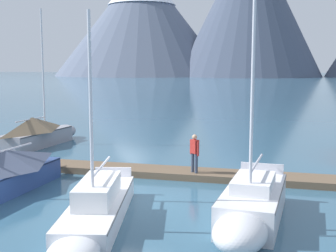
{
  "coord_description": "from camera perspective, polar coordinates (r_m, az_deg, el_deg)",
  "views": [
    {
      "loc": [
        4.5,
        -15.46,
        4.92
      ],
      "look_at": [
        0.0,
        6.0,
        2.0
      ],
      "focal_mm": 47.99,
      "sensor_mm": 36.0,
      "label": 1
    }
  ],
  "objects": [
    {
      "name": "mountain_central_massif",
      "position": [
        225.62,
        10.35,
        15.3
      ],
      "size": [
        69.2,
        69.2,
        69.87
      ],
      "color": "#424C60",
      "rests_on": "ground"
    },
    {
      "name": "sailboat_mid_dock_port",
      "position": [
        14.3,
        -9.16,
        -10.49
      ],
      "size": [
        2.66,
        7.46,
        6.53
      ],
      "color": "white",
      "rests_on": "ground"
    },
    {
      "name": "sailboat_nearest_berth",
      "position": [
        29.11,
        -16.04,
        -0.71
      ],
      "size": [
        2.43,
        7.13,
        8.46
      ],
      "color": "#93939E",
      "rests_on": "ground"
    },
    {
      "name": "ground_plane",
      "position": [
        16.84,
        -4.25,
        -9.43
      ],
      "size": [
        700.0,
        700.0,
        0.0
      ],
      "primitive_type": "plane",
      "color": "#335B75"
    },
    {
      "name": "mountain_west_summit",
      "position": [
        242.49,
        -3.34,
        13.51
      ],
      "size": [
        91.03,
        91.03,
        58.08
      ],
      "color": "slate",
      "rests_on": "ground"
    },
    {
      "name": "person_on_dock",
      "position": [
        19.6,
        3.39,
        -3.19
      ],
      "size": [
        0.45,
        0.44,
        1.69
      ],
      "color": "#384256",
      "rests_on": "dock"
    },
    {
      "name": "sailboat_mid_dock_starboard",
      "position": [
        14.34,
        10.46,
        -9.99
      ],
      "size": [
        2.28,
        6.22,
        9.49
      ],
      "color": "silver",
      "rests_on": "ground"
    },
    {
      "name": "dock",
      "position": [
        20.54,
        -1.15,
        -5.86
      ],
      "size": [
        23.49,
        2.85,
        0.3
      ],
      "color": "brown",
      "rests_on": "ground"
    }
  ]
}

